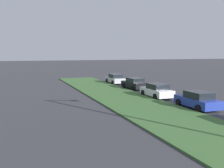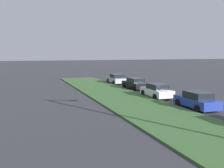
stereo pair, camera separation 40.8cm
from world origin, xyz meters
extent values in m
cube|color=#3D6633|center=(10.00, 6.38, 0.06)|extent=(60.00, 6.00, 0.12)
cube|color=#23389E|center=(11.50, 2.30, 0.57)|extent=(4.34, 1.90, 0.70)
cube|color=black|center=(11.30, 2.31, 1.19)|extent=(2.24, 1.65, 0.55)
cylinder|color=black|center=(12.87, 3.17, 0.32)|extent=(0.65, 0.24, 0.64)
cylinder|color=black|center=(12.83, 1.37, 0.32)|extent=(0.65, 0.24, 0.64)
cylinder|color=black|center=(10.17, 3.23, 0.32)|extent=(0.65, 0.24, 0.64)
cylinder|color=black|center=(10.13, 1.43, 0.32)|extent=(0.65, 0.24, 0.64)
cube|color=silver|center=(17.49, 2.71, 0.57)|extent=(4.32, 1.86, 0.70)
cube|color=black|center=(17.29, 2.71, 1.19)|extent=(2.22, 1.63, 0.55)
cylinder|color=black|center=(18.85, 3.59, 0.32)|extent=(0.64, 0.23, 0.64)
cylinder|color=black|center=(18.82, 1.79, 0.32)|extent=(0.64, 0.23, 0.64)
cylinder|color=black|center=(16.15, 3.62, 0.32)|extent=(0.64, 0.23, 0.64)
cylinder|color=black|center=(16.12, 1.82, 0.32)|extent=(0.64, 0.23, 0.64)
cube|color=black|center=(23.91, 2.23, 0.57)|extent=(4.37, 1.98, 0.70)
cube|color=black|center=(23.71, 2.22, 1.19)|extent=(2.26, 1.69, 0.55)
cylinder|color=black|center=(25.22, 3.19, 0.32)|extent=(0.65, 0.25, 0.64)
cylinder|color=black|center=(25.30, 1.39, 0.32)|extent=(0.65, 0.25, 0.64)
cylinder|color=black|center=(22.53, 3.07, 0.32)|extent=(0.65, 0.25, 0.64)
cylinder|color=black|center=(22.60, 1.28, 0.32)|extent=(0.65, 0.25, 0.64)
cube|color=#B2B5BA|center=(30.33, 2.36, 0.57)|extent=(4.34, 1.90, 0.70)
cube|color=black|center=(30.13, 2.36, 1.19)|extent=(2.24, 1.65, 0.55)
cylinder|color=black|center=(31.70, 3.22, 0.32)|extent=(0.64, 0.23, 0.64)
cylinder|color=black|center=(31.66, 1.42, 0.32)|extent=(0.64, 0.23, 0.64)
cylinder|color=black|center=(29.00, 3.29, 0.32)|extent=(0.64, 0.23, 0.64)
cylinder|color=black|center=(28.96, 1.49, 0.32)|extent=(0.64, 0.23, 0.64)
camera|label=1|loc=(-5.94, 16.62, 4.71)|focal=41.05mm
camera|label=2|loc=(-6.08, 16.23, 4.71)|focal=41.05mm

